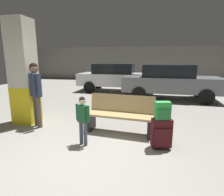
# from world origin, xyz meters

# --- Properties ---
(ground_plane) EXTENTS (18.00, 18.00, 0.10)m
(ground_plane) POSITION_xyz_m (0.00, 4.00, -0.05)
(ground_plane) COLOR gray
(garage_back_wall) EXTENTS (18.00, 0.12, 2.80)m
(garage_back_wall) POSITION_xyz_m (0.00, 12.86, 1.40)
(garage_back_wall) COLOR slate
(garage_back_wall) RESTS_ON ground_plane
(structural_pillar) EXTENTS (0.57, 0.57, 2.76)m
(structural_pillar) POSITION_xyz_m (-2.25, 1.60, 1.37)
(structural_pillar) COLOR yellow
(structural_pillar) RESTS_ON ground_plane
(bench) EXTENTS (1.65, 0.71, 0.89)m
(bench) POSITION_xyz_m (0.40, 1.38, 0.44)
(bench) COLOR tan
(bench) RESTS_ON ground_plane
(suitcase) EXTENTS (0.41, 0.30, 0.60)m
(suitcase) POSITION_xyz_m (1.31, 0.71, 0.32)
(suitcase) COLOR #471419
(suitcase) RESTS_ON ground_plane
(backpack_bright) EXTENTS (0.31, 0.25, 0.34)m
(backpack_bright) POSITION_xyz_m (1.31, 0.71, 0.77)
(backpack_bright) COLOR green
(backpack_bright) RESTS_ON suitcase
(child) EXTENTS (0.32, 0.25, 1.01)m
(child) POSITION_xyz_m (-0.24, 0.56, 0.62)
(child) COLOR #4C5160
(child) RESTS_ON ground_plane
(adult) EXTENTS (0.47, 0.37, 1.64)m
(adult) POSITION_xyz_m (-1.76, 1.34, 1.01)
(adult) COLOR brown
(adult) RESTS_ON ground_plane
(parked_car_far) EXTENTS (4.16, 1.92, 1.51)m
(parked_car_far) POSITION_xyz_m (-0.67, 7.09, 0.81)
(parked_car_far) COLOR silver
(parked_car_far) RESTS_ON ground_plane
(parked_car_near) EXTENTS (4.19, 1.97, 1.51)m
(parked_car_near) POSITION_xyz_m (1.99, 5.61, 0.81)
(parked_car_near) COLOR slate
(parked_car_near) RESTS_ON ground_plane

